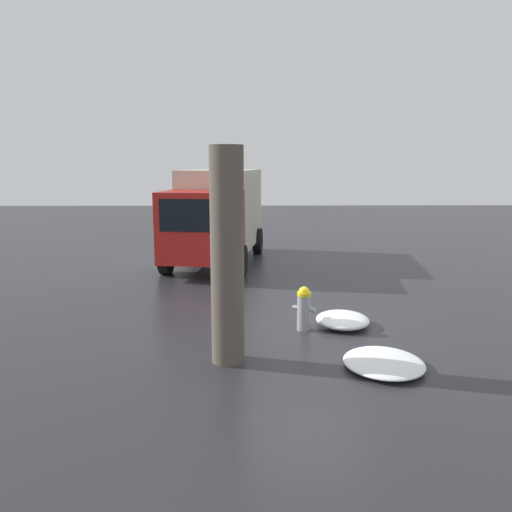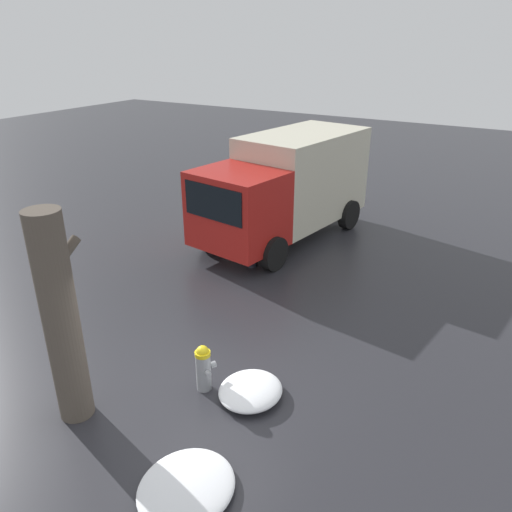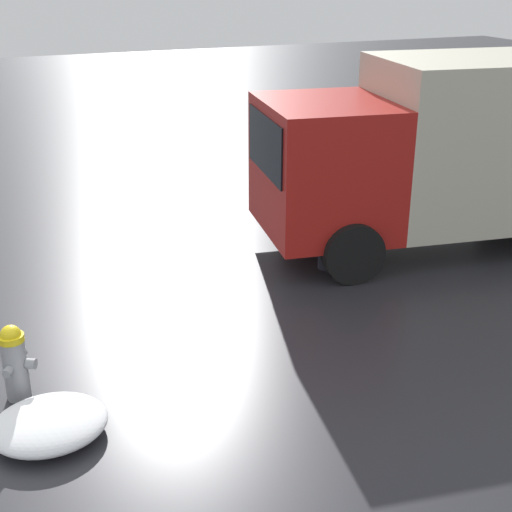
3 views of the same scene
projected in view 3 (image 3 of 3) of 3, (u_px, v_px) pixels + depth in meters
ground_plane at (20, 397)px, 7.66m from camera, size 60.00×60.00×0.00m
fire_hydrant at (15, 361)px, 7.49m from camera, size 0.37×0.44×0.86m
delivery_truck at (455, 147)px, 11.23m from camera, size 6.16×3.15×2.99m
pedestrian at (329, 207)px, 10.49m from camera, size 0.39×0.39×1.78m
snow_pile_by_hydrant at (49, 424)px, 7.00m from camera, size 1.14×1.05×0.26m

